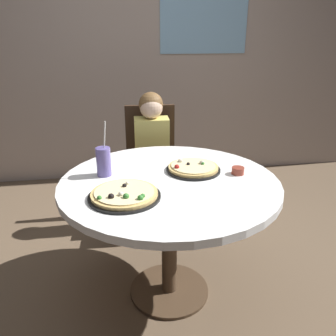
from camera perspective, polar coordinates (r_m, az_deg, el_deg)
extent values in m
plane|color=brown|center=(2.27, 0.21, -19.62)|extent=(8.00, 8.00, 0.00)
cube|color=#A8998E|center=(3.68, -5.05, 20.83)|extent=(5.20, 0.12, 2.90)
cube|color=#8CBFE5|center=(3.72, 6.00, 23.57)|extent=(0.88, 0.02, 0.69)
cylinder|color=white|center=(1.87, 0.24, -2.55)|extent=(1.19, 1.19, 0.04)
cylinder|color=#4C3826|center=(2.05, 0.22, -11.92)|extent=(0.09, 0.09, 0.69)
cylinder|color=#4C3826|center=(2.26, 0.21, -19.43)|extent=(0.48, 0.48, 0.02)
cube|color=#382619|center=(2.78, -2.64, -0.95)|extent=(0.42, 0.42, 0.04)
cube|color=#382619|center=(2.86, -2.97, 5.24)|extent=(0.40, 0.06, 0.52)
cylinder|color=#382619|center=(2.72, -5.92, -6.86)|extent=(0.04, 0.04, 0.41)
cylinder|color=#382619|center=(2.74, 1.26, -6.52)|extent=(0.04, 0.04, 0.41)
cylinder|color=#382619|center=(3.02, -6.01, -3.79)|extent=(0.04, 0.04, 0.41)
cylinder|color=#382619|center=(3.04, 0.42, -3.51)|extent=(0.04, 0.04, 0.41)
cube|color=#3F4766|center=(2.72, -2.32, -6.23)|extent=(0.25, 0.33, 0.45)
cube|color=#D8CC66|center=(2.68, -2.68, 3.63)|extent=(0.27, 0.17, 0.44)
sphere|color=beige|center=(2.60, -2.79, 9.93)|extent=(0.17, 0.17, 0.17)
sphere|color=brown|center=(2.62, -2.83, 10.45)|extent=(0.18, 0.18, 0.18)
cylinder|color=black|center=(1.99, 4.19, -0.28)|extent=(0.31, 0.31, 0.01)
cylinder|color=#D8B266|center=(1.98, 4.20, 0.09)|extent=(0.29, 0.29, 0.02)
cylinder|color=beige|center=(1.98, 4.21, 0.39)|extent=(0.26, 0.26, 0.01)
sphere|color=#387F33|center=(1.99, 5.75, 0.72)|extent=(0.02, 0.02, 0.02)
sphere|color=beige|center=(2.00, 5.64, 0.87)|extent=(0.03, 0.03, 0.03)
sphere|color=#B2231E|center=(1.93, 1.46, 0.18)|extent=(0.03, 0.03, 0.03)
sphere|color=black|center=(1.98, 3.37, 0.67)|extent=(0.02, 0.02, 0.02)
sphere|color=black|center=(2.03, 2.06, 1.14)|extent=(0.02, 0.02, 0.02)
sphere|color=beige|center=(2.02, 2.07, 1.17)|extent=(0.03, 0.03, 0.03)
cylinder|color=black|center=(1.68, -7.19, -4.67)|extent=(0.35, 0.35, 0.01)
cylinder|color=#D8B266|center=(1.67, -7.22, -4.24)|extent=(0.32, 0.32, 0.02)
cylinder|color=beige|center=(1.67, -7.23, -3.90)|extent=(0.29, 0.29, 0.01)
sphere|color=black|center=(1.61, -9.37, -4.66)|extent=(0.03, 0.03, 0.03)
sphere|color=beige|center=(1.74, -6.75, -2.52)|extent=(0.02, 0.02, 0.02)
sphere|color=#387F33|center=(1.60, -4.20, -4.62)|extent=(0.02, 0.02, 0.02)
sphere|color=beige|center=(1.63, -7.82, -4.32)|extent=(0.03, 0.03, 0.03)
sphere|color=#387F33|center=(1.58, -4.58, -4.95)|extent=(0.03, 0.03, 0.03)
sphere|color=#387F33|center=(1.61, -11.27, -4.86)|extent=(0.02, 0.02, 0.02)
sphere|color=black|center=(1.72, -7.21, -2.91)|extent=(0.02, 0.02, 0.02)
sphere|color=#387F33|center=(1.60, -6.94, -4.67)|extent=(0.03, 0.03, 0.03)
cylinder|color=#6659A5|center=(1.93, -10.59, 1.02)|extent=(0.08, 0.08, 0.16)
cylinder|color=white|center=(1.89, -10.47, 4.40)|extent=(0.03, 0.03, 0.22)
cylinder|color=brown|center=(1.97, 11.47, -0.44)|extent=(0.07, 0.07, 0.04)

